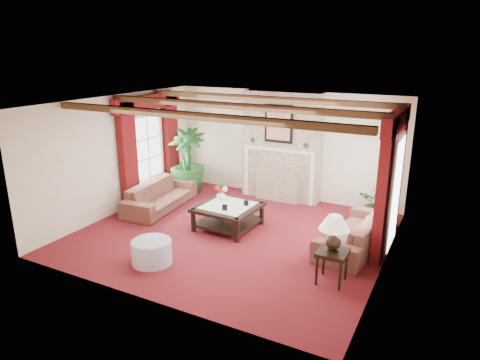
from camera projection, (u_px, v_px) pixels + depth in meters
The scene contains 23 objects.
floor at pixel (233, 234), 8.87m from camera, with size 6.00×6.00×0.00m, color #4E0D17.
ceiling at pixel (232, 103), 8.08m from camera, with size 6.00×6.00×0.00m, color white.
back_wall at pixel (285, 145), 10.81m from camera, with size 6.00×0.02×2.70m, color beige.
left_wall at pixel (118, 155), 9.81m from camera, with size 0.02×5.50×2.70m, color beige.
right_wall at pixel (390, 194), 7.15m from camera, with size 0.02×5.50×2.70m, color beige.
ceiling_beams at pixel (232, 106), 8.10m from camera, with size 6.00×3.00×0.12m, color #331F10, non-canonical shape.
fireplace at pixel (283, 91), 10.24m from camera, with size 2.00×0.52×2.70m, color tan, non-canonical shape.
french_door_left at pixel (145, 115), 10.41m from camera, with size 0.10×1.10×2.16m, color white, non-canonical shape.
french_door_right at pixel (402, 137), 7.78m from camera, with size 0.10×1.10×2.16m, color white, non-canonical shape.
curtains_left at pixel (148, 98), 10.24m from camera, with size 0.20×2.40×2.55m, color #4E0A0C, non-canonical shape.
curtains_right at pixel (398, 114), 7.70m from camera, with size 0.20×2.40×2.55m, color #4E0A0C, non-canonical shape.
sofa_left at pixel (160, 191), 10.20m from camera, with size 0.84×2.21×0.85m, color #3F111C.
sofa_right at pixel (356, 226), 8.14m from camera, with size 0.90×2.28×0.87m, color #3F111C.
potted_palm at pixel (188, 175), 11.35m from camera, with size 1.41×1.90×0.95m, color black.
small_plant at pixel (378, 208), 9.35m from camera, with size 0.95×1.01×0.67m, color black.
coffee_table at pixel (228, 217), 9.11m from camera, with size 1.22×1.22×0.50m, color black, non-canonical shape.
side_table at pixel (332, 267), 6.96m from camera, with size 0.48×0.48×0.56m, color black, non-canonical shape.
ottoman at pixel (152, 252), 7.62m from camera, with size 0.72×0.72×0.42m, color #A19DB3.
table_lamp at pixel (334, 233), 6.78m from camera, with size 0.50×0.50×0.63m, color black, non-canonical shape.
flower_vase at pixel (221, 195), 9.40m from camera, with size 0.23×0.23×0.20m, color silver.
book at pixel (231, 206), 8.65m from camera, with size 0.17×0.14×0.27m, color black.
photo_frame_a at pixel (225, 208), 8.72m from camera, with size 0.11×0.02×0.14m, color black, non-canonical shape.
photo_frame_b at pixel (246, 203), 9.00m from camera, with size 0.10×0.02×0.13m, color black, non-canonical shape.
Camera 1 is at (3.91, -7.16, 3.67)m, focal length 32.00 mm.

